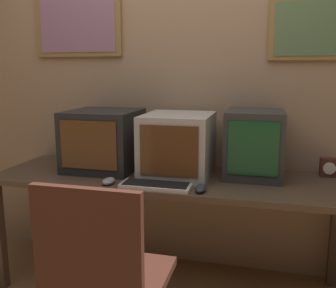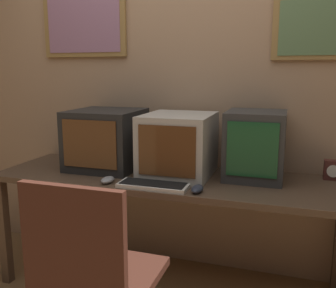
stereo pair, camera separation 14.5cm
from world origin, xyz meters
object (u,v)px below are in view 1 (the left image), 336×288
at_px(keyboard_main, 156,185).
at_px(mouse_far_corner, 109,181).
at_px(mouse_near_keyboard, 201,188).
at_px(desk_clock, 329,167).
at_px(monitor_left, 104,140).
at_px(monitor_center, 178,145).
at_px(monitor_right, 254,144).

relative_size(keyboard_main, mouse_far_corner, 3.58).
relative_size(keyboard_main, mouse_near_keyboard, 3.33).
distance_m(keyboard_main, desk_clock, 1.08).
height_order(monitor_left, mouse_far_corner, monitor_left).
height_order(keyboard_main, mouse_near_keyboard, mouse_near_keyboard).
bearing_deg(monitor_center, monitor_left, 177.40).
xyz_separation_m(monitor_left, desk_clock, (1.41, 0.16, -0.13)).
xyz_separation_m(monitor_right, keyboard_main, (-0.51, -0.37, -0.19)).
relative_size(keyboard_main, desk_clock, 3.35).
height_order(monitor_right, mouse_near_keyboard, monitor_right).
bearing_deg(desk_clock, mouse_far_corner, -158.99).
distance_m(monitor_center, mouse_near_keyboard, 0.40).
height_order(mouse_near_keyboard, mouse_far_corner, same).
relative_size(monitor_left, monitor_right, 1.12).
xyz_separation_m(mouse_far_corner, desk_clock, (1.25, 0.48, 0.04)).
bearing_deg(monitor_right, keyboard_main, -144.28).
distance_m(monitor_right, mouse_far_corner, 0.90).
height_order(keyboard_main, desk_clock, desk_clock).
bearing_deg(monitor_right, monitor_left, -176.76).
xyz_separation_m(mouse_near_keyboard, mouse_far_corner, (-0.53, 0.00, -0.00)).
bearing_deg(monitor_left, keyboard_main, -35.18).
relative_size(monitor_left, keyboard_main, 1.15).
bearing_deg(mouse_near_keyboard, keyboard_main, 178.81).
relative_size(mouse_near_keyboard, mouse_far_corner, 1.08).
relative_size(mouse_near_keyboard, desk_clock, 1.01).
xyz_separation_m(monitor_right, desk_clock, (0.45, 0.11, -0.14)).
bearing_deg(mouse_near_keyboard, desk_clock, 34.07).
height_order(monitor_center, keyboard_main, monitor_center).
height_order(monitor_left, keyboard_main, monitor_left).
bearing_deg(monitor_center, monitor_right, 9.64).
relative_size(monitor_center, desk_clock, 4.02).
height_order(monitor_left, desk_clock, monitor_left).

